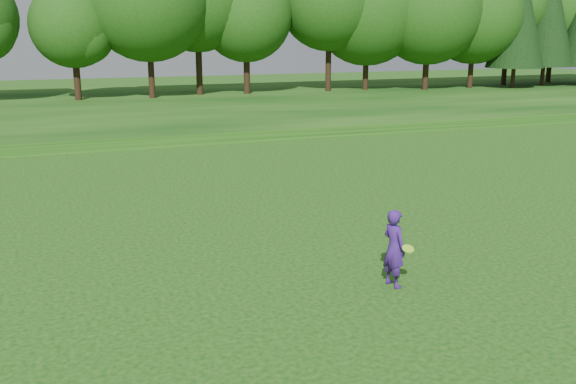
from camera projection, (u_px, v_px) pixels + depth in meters
name	position (u px, v px, depth m)	size (l,w,h in m)	color
ground	(263.00, 301.00, 13.45)	(140.00, 140.00, 0.00)	#0D3F0C
berm	(109.00, 109.00, 44.28)	(130.00, 30.00, 0.60)	#0D3F0C
walking_path	(136.00, 146.00, 31.62)	(130.00, 1.60, 0.04)	gray
woman	(394.00, 248.00, 14.07)	(0.54, 0.91, 1.76)	#3F1B7C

